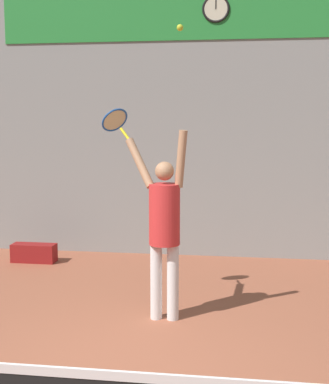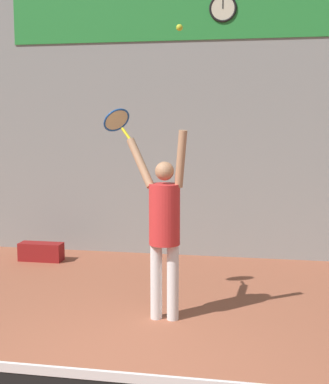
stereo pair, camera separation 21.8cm
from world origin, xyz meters
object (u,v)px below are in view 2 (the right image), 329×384
object	(u,v)px
tennis_player	(164,223)
tennis_ball	(179,28)
scoreboard_clock	(223,8)
tennis_racket	(117,121)
equipment_bag	(41,252)

from	to	relation	value
tennis_player	tennis_ball	xyz separation A→B (m)	(0.18, -0.12, 2.05)
scoreboard_clock	tennis_ball	bearing A→B (deg)	-94.07
scoreboard_clock	tennis_ball	xyz separation A→B (m)	(-0.21, -2.98, -0.78)
tennis_player	tennis_ball	bearing A→B (deg)	-33.85
scoreboard_clock	tennis_racket	xyz separation A→B (m)	(-1.02, -2.46, -1.72)
tennis_player	equipment_bag	world-z (taller)	tennis_player
tennis_racket	tennis_ball	world-z (taller)	tennis_ball
tennis_player	tennis_racket	bearing A→B (deg)	147.12
tennis_player	equipment_bag	xyz separation A→B (m)	(-2.37, 2.12, -0.95)
tennis_player	equipment_bag	bearing A→B (deg)	138.13
tennis_player	tennis_ball	world-z (taller)	tennis_ball
tennis_player	tennis_racket	xyz separation A→B (m)	(-0.63, 0.41, 1.10)
tennis_player	equipment_bag	distance (m)	3.32
scoreboard_clock	tennis_ball	world-z (taller)	scoreboard_clock
scoreboard_clock	tennis_racket	distance (m)	3.17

